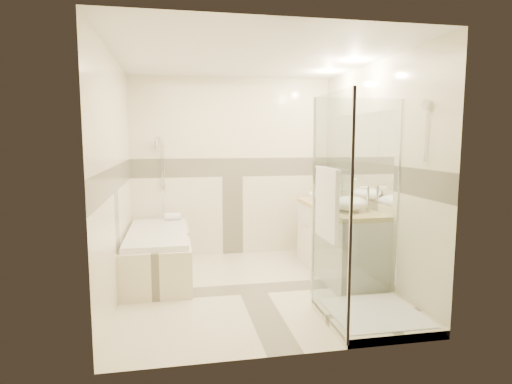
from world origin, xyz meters
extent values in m
cube|color=beige|center=(0.00, 0.00, -0.01)|extent=(2.80, 3.00, 0.01)
cube|color=silver|center=(0.00, 0.00, 2.50)|extent=(2.80, 3.00, 0.01)
cube|color=beige|center=(0.00, 1.50, 1.25)|extent=(2.80, 0.01, 2.50)
cube|color=beige|center=(0.00, -1.50, 1.25)|extent=(2.80, 0.01, 2.50)
cube|color=beige|center=(-1.40, 0.00, 1.25)|extent=(0.01, 3.00, 2.50)
cube|color=beige|center=(1.40, 0.00, 1.25)|extent=(0.01, 3.00, 2.50)
cube|color=white|center=(1.39, 0.30, 1.45)|extent=(0.01, 1.60, 1.00)
cylinder|color=silver|center=(-0.97, 1.47, 1.35)|extent=(0.02, 0.02, 0.70)
cube|color=beige|center=(-1.02, 0.65, 0.25)|extent=(0.75, 1.70, 0.50)
cube|color=white|center=(-1.02, 0.65, 0.53)|extent=(0.69, 1.60, 0.06)
ellipsoid|color=white|center=(-1.02, 0.65, 0.48)|extent=(0.56, 1.40, 0.16)
cube|color=silver|center=(1.12, 0.30, 0.40)|extent=(0.55, 1.60, 0.80)
cylinder|color=silver|center=(0.83, -0.10, 0.55)|extent=(0.01, 0.24, 0.01)
cylinder|color=silver|center=(0.83, 0.70, 0.55)|extent=(0.01, 0.24, 0.01)
cube|color=tan|center=(1.12, 0.30, 0.83)|extent=(0.57, 1.62, 0.05)
cube|color=beige|center=(0.95, -1.05, 0.04)|extent=(0.90, 0.90, 0.08)
cube|color=white|center=(0.95, -1.05, 0.09)|extent=(0.80, 0.80, 0.01)
cube|color=white|center=(0.51, -1.05, 1.04)|extent=(0.01, 0.90, 2.00)
cube|color=white|center=(0.95, -0.61, 1.04)|extent=(0.90, 0.01, 2.00)
cylinder|color=silver|center=(0.50, -1.50, 1.04)|extent=(0.03, 0.03, 2.00)
cylinder|color=silver|center=(0.50, -0.60, 1.04)|extent=(0.03, 0.03, 2.00)
cylinder|color=silver|center=(1.40, -0.60, 1.04)|extent=(0.03, 0.03, 2.00)
cylinder|color=silver|center=(1.36, -1.05, 1.95)|extent=(0.03, 0.10, 0.10)
cylinder|color=silver|center=(0.47, -1.05, 1.40)|extent=(0.02, 0.60, 0.02)
cube|color=white|center=(0.47, -1.05, 1.10)|extent=(0.04, 0.48, 0.62)
ellipsoid|color=white|center=(1.10, 0.73, 0.93)|extent=(0.41, 0.41, 0.16)
ellipsoid|color=white|center=(1.10, -0.05, 0.93)|extent=(0.42, 0.42, 0.17)
cylinder|color=silver|center=(1.33, 0.73, 1.00)|extent=(0.03, 0.03, 0.29)
cylinder|color=silver|center=(1.28, 0.73, 1.12)|extent=(0.11, 0.03, 0.03)
cylinder|color=silver|center=(1.33, -0.05, 0.99)|extent=(0.03, 0.03, 0.27)
cylinder|color=silver|center=(1.28, -0.05, 1.11)|extent=(0.10, 0.02, 0.02)
imported|color=black|center=(1.10, 0.28, 0.93)|extent=(0.08, 0.08, 0.17)
imported|color=black|center=(1.10, 0.27, 0.91)|extent=(0.12, 0.12, 0.13)
cube|color=white|center=(1.10, 1.02, 0.89)|extent=(0.16, 0.25, 0.08)
cylinder|color=white|center=(-0.85, 1.31, 0.61)|extent=(0.22, 0.10, 0.10)
camera|label=1|loc=(-0.81, -4.50, 1.65)|focal=30.00mm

